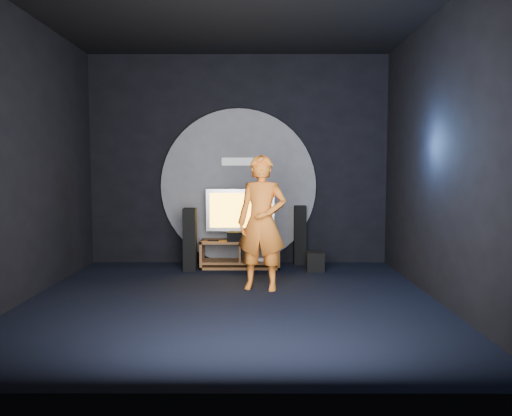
{
  "coord_description": "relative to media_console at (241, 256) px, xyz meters",
  "views": [
    {
      "loc": [
        0.31,
        -5.94,
        1.6
      ],
      "look_at": [
        0.3,
        1.05,
        1.05
      ],
      "focal_mm": 35.0,
      "sensor_mm": 36.0,
      "label": 1
    }
  ],
  "objects": [
    {
      "name": "floor",
      "position": [
        -0.05,
        -2.05,
        -0.2
      ],
      "size": [
        5.0,
        5.0,
        0.0
      ],
      "primitive_type": "plane",
      "color": "black",
      "rests_on": "ground"
    },
    {
      "name": "back_wall",
      "position": [
        -0.05,
        0.45,
        1.55
      ],
      "size": [
        5.0,
        0.04,
        3.5
      ],
      "primitive_type": "cube",
      "color": "black",
      "rests_on": "ground"
    },
    {
      "name": "front_wall",
      "position": [
        -0.05,
        -4.55,
        1.55
      ],
      "size": [
        5.0,
        0.04,
        3.5
      ],
      "primitive_type": "cube",
      "color": "black",
      "rests_on": "ground"
    },
    {
      "name": "left_wall",
      "position": [
        -2.55,
        -2.05,
        1.55
      ],
      "size": [
        0.04,
        5.0,
        3.5
      ],
      "primitive_type": "cube",
      "color": "black",
      "rests_on": "ground"
    },
    {
      "name": "right_wall",
      "position": [
        2.45,
        -2.05,
        1.55
      ],
      "size": [
        0.04,
        5.0,
        3.5
      ],
      "primitive_type": "cube",
      "color": "black",
      "rests_on": "ground"
    },
    {
      "name": "ceiling",
      "position": [
        -0.05,
        -2.05,
        3.31
      ],
      "size": [
        5.0,
        5.0,
        0.01
      ],
      "primitive_type": "cube",
      "color": "black",
      "rests_on": "back_wall"
    },
    {
      "name": "wall_disc_panel",
      "position": [
        -0.05,
        0.39,
        1.11
      ],
      "size": [
        2.6,
        0.11,
        2.6
      ],
      "color": "#515156",
      "rests_on": "ground"
    },
    {
      "name": "media_console",
      "position": [
        0.0,
        0.0,
        0.0
      ],
      "size": [
        1.27,
        0.45,
        0.45
      ],
      "color": "brown",
      "rests_on": "ground"
    },
    {
      "name": "tv",
      "position": [
        -0.01,
        0.07,
        0.7
      ],
      "size": [
        1.1,
        0.22,
        0.82
      ],
      "color": "#B6B6BD",
      "rests_on": "media_console"
    },
    {
      "name": "center_speaker",
      "position": [
        -0.01,
        -0.14,
        0.33
      ],
      "size": [
        0.4,
        0.15,
        0.15
      ],
      "primitive_type": "cube",
      "color": "black",
      "rests_on": "media_console"
    },
    {
      "name": "remote",
      "position": [
        -0.44,
        -0.12,
        0.27
      ],
      "size": [
        0.18,
        0.05,
        0.02
      ],
      "primitive_type": "cube",
      "color": "black",
      "rests_on": "media_console"
    },
    {
      "name": "tower_speaker_left",
      "position": [
        -0.79,
        -0.25,
        0.3
      ],
      "size": [
        0.2,
        0.22,
        0.99
      ],
      "primitive_type": "cube",
      "color": "black",
      "rests_on": "ground"
    },
    {
      "name": "tower_speaker_right",
      "position": [
        0.98,
        0.3,
        0.3
      ],
      "size": [
        0.2,
        0.22,
        0.99
      ],
      "primitive_type": "cube",
      "color": "black",
      "rests_on": "ground"
    },
    {
      "name": "subwoofer",
      "position": [
        1.18,
        -0.27,
        -0.05
      ],
      "size": [
        0.27,
        0.27,
        0.3
      ],
      "primitive_type": "cube",
      "color": "black",
      "rests_on": "ground"
    },
    {
      "name": "player",
      "position": [
        0.33,
        -1.45,
        0.7
      ],
      "size": [
        0.73,
        0.56,
        1.78
      ],
      "primitive_type": "imported",
      "rotation": [
        0.0,
        0.0,
        -0.22
      ],
      "color": "orange",
      "rests_on": "ground"
    }
  ]
}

